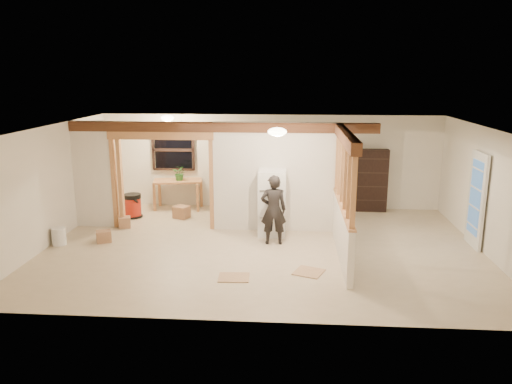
# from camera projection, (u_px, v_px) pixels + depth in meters

# --- Properties ---
(floor) EXTENTS (9.00, 6.50, 0.01)m
(floor) POSITION_uv_depth(u_px,v_px,m) (263.00, 247.00, 10.48)
(floor) COLOR #CAB596
(floor) RESTS_ON ground
(ceiling) EXTENTS (9.00, 6.50, 0.01)m
(ceiling) POSITION_uv_depth(u_px,v_px,m) (263.00, 128.00, 9.90)
(ceiling) COLOR white
(wall_back) EXTENTS (9.00, 0.01, 2.50)m
(wall_back) POSITION_uv_depth(u_px,v_px,m) (270.00, 162.00, 13.34)
(wall_back) COLOR silver
(wall_back) RESTS_ON floor
(wall_front) EXTENTS (9.00, 0.01, 2.50)m
(wall_front) POSITION_uv_depth(u_px,v_px,m) (249.00, 241.00, 7.04)
(wall_front) COLOR silver
(wall_front) RESTS_ON floor
(wall_left) EXTENTS (0.01, 6.50, 2.50)m
(wall_left) POSITION_uv_depth(u_px,v_px,m) (50.00, 186.00, 10.51)
(wall_left) COLOR silver
(wall_left) RESTS_ON floor
(wall_right) EXTENTS (0.01, 6.50, 2.50)m
(wall_right) POSITION_uv_depth(u_px,v_px,m) (489.00, 193.00, 9.87)
(wall_right) COLOR silver
(wall_right) RESTS_ON floor
(partition_left_stub) EXTENTS (0.90, 0.12, 2.50)m
(partition_left_stub) POSITION_uv_depth(u_px,v_px,m) (93.00, 175.00, 11.64)
(partition_left_stub) COLOR silver
(partition_left_stub) RESTS_ON floor
(partition_center) EXTENTS (2.80, 0.12, 2.50)m
(partition_center) POSITION_uv_depth(u_px,v_px,m) (275.00, 177.00, 11.34)
(partition_center) COLOR silver
(partition_center) RESTS_ON floor
(doorway_frame) EXTENTS (2.46, 0.14, 2.20)m
(doorway_frame) POSITION_uv_depth(u_px,v_px,m) (163.00, 182.00, 11.56)
(doorway_frame) COLOR tan
(doorway_frame) RESTS_ON floor
(header_beam_back) EXTENTS (7.00, 0.18, 0.22)m
(header_beam_back) POSITION_uv_depth(u_px,v_px,m) (222.00, 127.00, 11.16)
(header_beam_back) COLOR brown
(header_beam_back) RESTS_ON ceiling
(header_beam_right) EXTENTS (0.18, 3.30, 0.22)m
(header_beam_right) POSITION_uv_depth(u_px,v_px,m) (346.00, 137.00, 9.43)
(header_beam_right) COLOR brown
(header_beam_right) RESTS_ON ceiling
(pony_wall) EXTENTS (0.12, 3.20, 1.00)m
(pony_wall) POSITION_uv_depth(u_px,v_px,m) (342.00, 232.00, 9.86)
(pony_wall) COLOR silver
(pony_wall) RESTS_ON floor
(stud_partition) EXTENTS (0.14, 3.20, 1.32)m
(stud_partition) POSITION_uv_depth(u_px,v_px,m) (344.00, 174.00, 9.59)
(stud_partition) COLOR tan
(stud_partition) RESTS_ON pony_wall
(window_back) EXTENTS (1.12, 0.10, 1.10)m
(window_back) POSITION_uv_depth(u_px,v_px,m) (173.00, 150.00, 13.38)
(window_back) COLOR black
(window_back) RESTS_ON wall_back
(french_door) EXTENTS (0.12, 0.86, 2.00)m
(french_door) POSITION_uv_depth(u_px,v_px,m) (477.00, 200.00, 10.33)
(french_door) COLOR white
(french_door) RESTS_ON floor
(ceiling_dome_main) EXTENTS (0.36, 0.36, 0.16)m
(ceiling_dome_main) POSITION_uv_depth(u_px,v_px,m) (277.00, 132.00, 9.40)
(ceiling_dome_main) COLOR #FFEABF
(ceiling_dome_main) RESTS_ON ceiling
(ceiling_dome_util) EXTENTS (0.32, 0.32, 0.14)m
(ceiling_dome_util) POSITION_uv_depth(u_px,v_px,m) (167.00, 118.00, 12.31)
(ceiling_dome_util) COLOR #FFEABF
(ceiling_dome_util) RESTS_ON ceiling
(hanging_bulb) EXTENTS (0.07, 0.07, 0.07)m
(hanging_bulb) POSITION_uv_depth(u_px,v_px,m) (182.00, 134.00, 11.67)
(hanging_bulb) COLOR #FFD88C
(hanging_bulb) RESTS_ON ceiling
(refrigerator) EXTENTS (0.61, 0.59, 1.48)m
(refrigerator) POSITION_uv_depth(u_px,v_px,m) (272.00, 203.00, 11.12)
(refrigerator) COLOR silver
(refrigerator) RESTS_ON floor
(woman) EXTENTS (0.58, 0.41, 1.50)m
(woman) POSITION_uv_depth(u_px,v_px,m) (273.00, 210.00, 10.52)
(woman) COLOR black
(woman) RESTS_ON floor
(work_table) EXTENTS (1.36, 0.85, 0.79)m
(work_table) POSITION_uv_depth(u_px,v_px,m) (178.00, 194.00, 13.35)
(work_table) COLOR tan
(work_table) RESTS_ON floor
(potted_plant) EXTENTS (0.42, 0.38, 0.40)m
(potted_plant) POSITION_uv_depth(u_px,v_px,m) (180.00, 173.00, 13.14)
(potted_plant) COLOR #3A6D28
(potted_plant) RESTS_ON work_table
(shop_vac) EXTENTS (0.53, 0.53, 0.61)m
(shop_vac) POSITION_uv_depth(u_px,v_px,m) (133.00, 206.00, 12.57)
(shop_vac) COLOR #AC2011
(shop_vac) RESTS_ON floor
(bookshelf) EXTENTS (0.82, 0.27, 1.64)m
(bookshelf) POSITION_uv_depth(u_px,v_px,m) (371.00, 180.00, 13.05)
(bookshelf) COLOR black
(bookshelf) RESTS_ON floor
(bucket) EXTENTS (0.34, 0.34, 0.37)m
(bucket) POSITION_uv_depth(u_px,v_px,m) (59.00, 236.00, 10.57)
(bucket) COLOR white
(bucket) RESTS_ON floor
(box_util_a) EXTENTS (0.45, 0.42, 0.31)m
(box_util_a) POSITION_uv_depth(u_px,v_px,m) (182.00, 212.00, 12.55)
(box_util_a) COLOR #A1714E
(box_util_a) RESTS_ON floor
(box_util_b) EXTENTS (0.34, 0.34, 0.25)m
(box_util_b) POSITION_uv_depth(u_px,v_px,m) (125.00, 222.00, 11.78)
(box_util_b) COLOR #A1714E
(box_util_b) RESTS_ON floor
(box_front) EXTENTS (0.38, 0.35, 0.25)m
(box_front) POSITION_uv_depth(u_px,v_px,m) (104.00, 236.00, 10.76)
(box_front) COLOR #A1714E
(box_front) RESTS_ON floor
(floor_panel_near) EXTENTS (0.64, 0.64, 0.02)m
(floor_panel_near) POSITION_uv_depth(u_px,v_px,m) (309.00, 272.00, 9.13)
(floor_panel_near) COLOR tan
(floor_panel_near) RESTS_ON floor
(floor_panel_far) EXTENTS (0.57, 0.46, 0.02)m
(floor_panel_far) POSITION_uv_depth(u_px,v_px,m) (234.00, 277.00, 8.89)
(floor_panel_far) COLOR tan
(floor_panel_far) RESTS_ON floor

